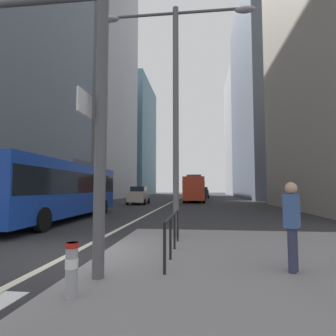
% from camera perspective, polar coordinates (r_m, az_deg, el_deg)
% --- Properties ---
extents(ground_plane, '(160.00, 160.00, 0.00)m').
position_cam_1_polar(ground_plane, '(27.19, -0.89, -7.94)').
color(ground_plane, '#28282B').
extents(median_island, '(9.00, 10.00, 0.15)m').
position_cam_1_polar(median_island, '(6.48, 26.03, -19.07)').
color(median_island, gray).
rests_on(median_island, ground).
extents(lane_centre_line, '(0.20, 80.00, 0.01)m').
position_cam_1_polar(lane_centre_line, '(37.11, 1.10, -6.92)').
color(lane_centre_line, beige).
rests_on(lane_centre_line, ground).
extents(office_tower_left_mid, '(12.36, 19.41, 44.50)m').
position_cam_1_polar(office_tower_left_mid, '(55.66, -15.24, 17.55)').
color(office_tower_left_mid, '#9E9EA3').
rests_on(office_tower_left_mid, ground).
extents(office_tower_left_far, '(12.90, 20.78, 30.07)m').
position_cam_1_polar(office_tower_left_far, '(75.83, -8.57, 5.94)').
color(office_tower_left_far, slate).
rests_on(office_tower_left_far, ground).
extents(office_tower_right_mid, '(12.19, 24.33, 36.41)m').
position_cam_1_polar(office_tower_right_mid, '(54.12, 21.24, 13.77)').
color(office_tower_right_mid, slate).
rests_on(office_tower_right_mid, ground).
extents(office_tower_right_far, '(11.48, 18.87, 32.10)m').
position_cam_1_polar(office_tower_right_far, '(76.13, 16.69, 6.80)').
color(office_tower_right_far, '#9E9EA3').
rests_on(office_tower_right_far, ground).
extents(city_bus_blue_oncoming, '(2.91, 11.94, 3.40)m').
position_cam_1_polar(city_bus_blue_oncoming, '(16.22, -21.54, -3.70)').
color(city_bus_blue_oncoming, '#14389E').
rests_on(city_bus_blue_oncoming, ground).
extents(city_bus_red_receding, '(2.79, 11.32, 3.40)m').
position_cam_1_polar(city_bus_red_receding, '(36.73, 5.60, -4.08)').
color(city_bus_red_receding, red).
rests_on(city_bus_red_receding, ground).
extents(city_bus_red_distant, '(2.74, 11.69, 3.40)m').
position_cam_1_polar(city_bus_red_distant, '(56.32, 5.74, -4.10)').
color(city_bus_red_distant, '#198456').
rests_on(city_bus_red_distant, ground).
extents(car_oncoming_mid, '(2.20, 4.49, 1.94)m').
position_cam_1_polar(car_oncoming_mid, '(30.38, -6.14, -5.65)').
color(car_oncoming_mid, '#B2A899').
rests_on(car_oncoming_mid, ground).
extents(car_receding_near, '(2.16, 4.09, 1.94)m').
position_cam_1_polar(car_receding_near, '(65.67, 7.37, -4.84)').
color(car_receding_near, silver).
rests_on(car_receding_near, ground).
extents(car_receding_far, '(2.05, 4.04, 1.94)m').
position_cam_1_polar(car_receding_far, '(48.35, 7.34, -5.09)').
color(car_receding_far, '#232838').
rests_on(car_receding_far, ground).
extents(traffic_signal_gantry, '(6.33, 0.65, 6.00)m').
position_cam_1_polar(traffic_signal_gantry, '(6.73, -31.64, 16.76)').
color(traffic_signal_gantry, '#515156').
rests_on(traffic_signal_gantry, median_island).
extents(street_lamp_post, '(5.50, 0.32, 8.00)m').
position_cam_1_polar(street_lamp_post, '(9.88, 1.62, 16.57)').
color(street_lamp_post, '#56565B').
rests_on(street_lamp_post, median_island).
extents(bollard_left, '(0.20, 0.20, 0.81)m').
position_cam_1_polar(bollard_left, '(4.61, -19.46, -18.82)').
color(bollard_left, '#99999E').
rests_on(bollard_left, median_island).
extents(pedestrian_railing, '(0.06, 3.31, 0.98)m').
position_cam_1_polar(pedestrian_railing, '(6.99, 0.97, -11.92)').
color(pedestrian_railing, black).
rests_on(pedestrian_railing, median_island).
extents(pedestrian_waiting, '(0.40, 0.45, 1.75)m').
position_cam_1_polar(pedestrian_waiting, '(6.02, 24.43, -10.10)').
color(pedestrian_waiting, '#2D334C').
rests_on(pedestrian_waiting, median_island).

